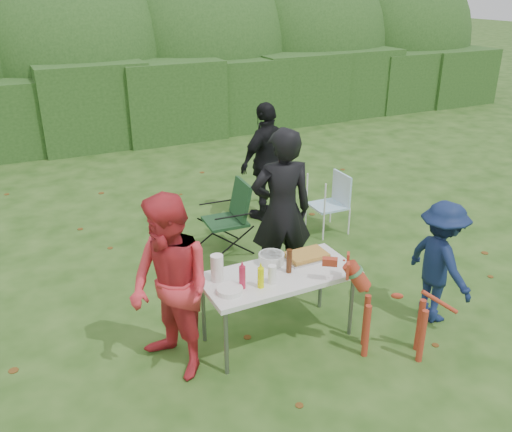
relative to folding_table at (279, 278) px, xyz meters
name	(u,v)px	position (x,y,z in m)	size (l,w,h in m)	color
ground	(262,349)	(-0.23, -0.11, -0.69)	(80.00, 80.00, 0.00)	#1E4211
hedge_row	(92,106)	(-0.23, 7.89, 0.16)	(22.00, 1.40, 1.70)	#23471C
shrub_backdrop	(75,61)	(-0.23, 9.49, 0.91)	(20.00, 2.60, 3.20)	#3D6628
folding_table	(279,278)	(0.00, 0.00, 0.00)	(1.50, 0.70, 0.74)	silver
person_cook	(282,211)	(0.51, 0.87, 0.27)	(0.70, 0.46, 1.92)	black
person_red_jacket	(171,289)	(-1.07, 0.00, 0.17)	(0.84, 0.65, 1.72)	red
person_black_puffy	(267,162)	(1.31, 2.76, 0.19)	(1.03, 0.43, 1.75)	black
child	(440,262)	(1.66, -0.42, -0.02)	(0.85, 0.49, 1.32)	#101E44
dog	(396,310)	(0.87, -0.70, -0.20)	(1.02, 0.41, 0.97)	#A0341E
camping_chair	(225,217)	(0.30, 2.01, -0.21)	(0.59, 0.59, 0.95)	#1B4022
lawn_chair	(328,203)	(1.84, 1.91, -0.26)	(0.50, 0.50, 0.85)	#5FBAE6
food_tray	(307,257)	(0.40, 0.15, 0.06)	(0.45, 0.30, 0.02)	#B7B7BA
focaccia_bread	(307,255)	(0.40, 0.15, 0.09)	(0.40, 0.26, 0.04)	#BF8736
mustard_bottle	(261,278)	(-0.27, -0.15, 0.15)	(0.06, 0.06, 0.20)	#DDEA02
ketchup_bottle	(242,277)	(-0.43, -0.09, 0.16)	(0.06, 0.06, 0.22)	#B61B3B
beer_bottle	(289,261)	(0.10, -0.02, 0.17)	(0.06, 0.06, 0.24)	#47230F
paper_towel_roll	(217,268)	(-0.58, 0.14, 0.18)	(0.12, 0.12, 0.26)	white
cup_stack	(272,274)	(-0.14, -0.13, 0.14)	(0.08, 0.08, 0.18)	white
pasta_bowl	(271,258)	(0.03, 0.21, 0.10)	(0.26, 0.26, 0.10)	silver
plate_stack	(230,290)	(-0.56, -0.11, 0.08)	(0.24, 0.24, 0.05)	white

